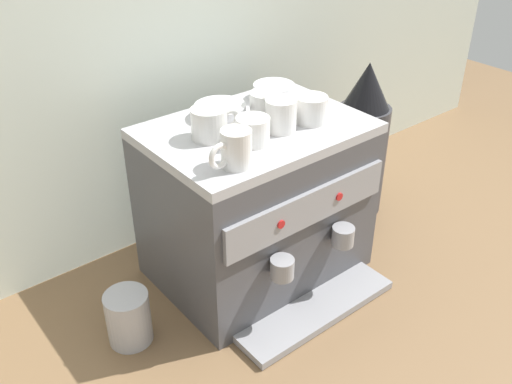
{
  "coord_description": "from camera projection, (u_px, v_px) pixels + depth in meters",
  "views": [
    {
      "loc": [
        -0.79,
        -0.98,
        1.02
      ],
      "look_at": [
        0.0,
        0.0,
        0.24
      ],
      "focal_mm": 40.29,
      "sensor_mm": 36.0,
      "label": 1
    }
  ],
  "objects": [
    {
      "name": "tiled_backsplash_wall",
      "position": [
        182.0,
        64.0,
        1.56
      ],
      "size": [
        2.8,
        0.03,
        1.0
      ],
      "primitive_type": "cube",
      "color": "silver",
      "rests_on": "ground_plane"
    },
    {
      "name": "coffee_grinder",
      "position": [
        362.0,
        143.0,
        1.74
      ],
      "size": [
        0.16,
        0.16,
        0.48
      ],
      "color": "#333338",
      "rests_on": "ground_plane"
    },
    {
      "name": "milk_pitcher",
      "position": [
        129.0,
        318.0,
        1.34
      ],
      "size": [
        0.1,
        0.1,
        0.13
      ],
      "primitive_type": "cylinder",
      "color": "#B7B7BC",
      "rests_on": "ground_plane"
    },
    {
      "name": "ceramic_cup_3",
      "position": [
        251.0,
        131.0,
        1.28
      ],
      "size": [
        0.11,
        0.08,
        0.06
      ],
      "color": "white",
      "rests_on": "espresso_machine"
    },
    {
      "name": "ceramic_cup_4",
      "position": [
        266.0,
        105.0,
        1.4
      ],
      "size": [
        0.08,
        0.11,
        0.06
      ],
      "color": "white",
      "rests_on": "espresso_machine"
    },
    {
      "name": "ceramic_cup_2",
      "position": [
        311.0,
        109.0,
        1.38
      ],
      "size": [
        0.11,
        0.09,
        0.07
      ],
      "color": "white",
      "rests_on": "espresso_machine"
    },
    {
      "name": "ceramic_cup_1",
      "position": [
        211.0,
        123.0,
        1.3
      ],
      "size": [
        0.12,
        0.08,
        0.07
      ],
      "color": "white",
      "rests_on": "espresso_machine"
    },
    {
      "name": "ceramic_cup_5",
      "position": [
        279.0,
        114.0,
        1.34
      ],
      "size": [
        0.07,
        0.12,
        0.08
      ],
      "color": "white",
      "rests_on": "espresso_machine"
    },
    {
      "name": "ground_plane",
      "position": [
        256.0,
        266.0,
        1.6
      ],
      "size": [
        4.0,
        4.0,
        0.0
      ],
      "primitive_type": "plane",
      "color": "brown"
    },
    {
      "name": "espresso_machine",
      "position": [
        257.0,
        203.0,
        1.49
      ],
      "size": [
        0.52,
        0.49,
        0.43
      ],
      "color": "#4C4C51",
      "rests_on": "ground_plane"
    },
    {
      "name": "ceramic_bowl_1",
      "position": [
        220.0,
        111.0,
        1.41
      ],
      "size": [
        0.13,
        0.13,
        0.03
      ],
      "color": "white",
      "rests_on": "espresso_machine"
    },
    {
      "name": "ceramic_bowl_0",
      "position": [
        274.0,
        92.0,
        1.51
      ],
      "size": [
        0.11,
        0.11,
        0.04
      ],
      "color": "white",
      "rests_on": "espresso_machine"
    },
    {
      "name": "ceramic_cup_0",
      "position": [
        235.0,
        149.0,
        1.18
      ],
      "size": [
        0.11,
        0.07,
        0.08
      ],
      "color": "white",
      "rests_on": "espresso_machine"
    }
  ]
}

